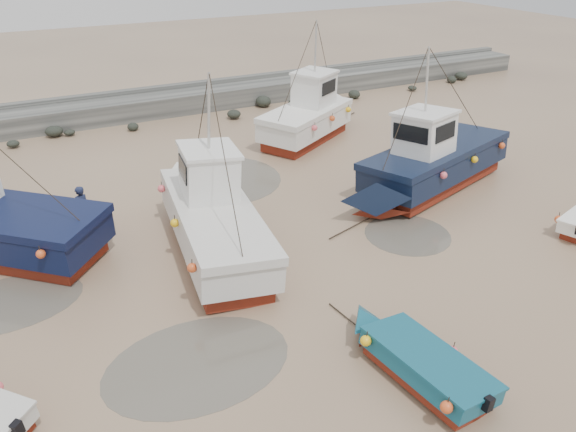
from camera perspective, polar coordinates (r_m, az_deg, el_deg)
name	(u,v)px	position (r m, az deg, el deg)	size (l,w,h in m)	color
ground	(316,310)	(17.46, 2.85, -9.47)	(120.00, 120.00, 0.00)	#9C7F61
seawall	(139,107)	(36.13, -14.93, 10.64)	(60.00, 4.92, 1.50)	slate
puddle_a	(198,363)	(15.78, -9.16, -14.55)	(5.12, 5.12, 0.01)	#595348
puddle_b	(407,234)	(21.89, 12.04, -1.83)	(3.25, 3.25, 0.01)	#595348
puddle_c	(7,303)	(19.74, -26.63, -7.95)	(4.54, 4.54, 0.01)	#595348
puddle_d	(221,179)	(26.33, -6.77, 3.75)	(5.49, 5.49, 0.01)	#595348
dinghy_2	(415,357)	(15.31, 12.79, -13.80)	(2.28, 5.86, 1.43)	maroon
cabin_boat_1	(209,214)	(20.24, -8.04, 0.21)	(3.85, 10.90, 6.22)	maroon
cabin_boat_2	(430,163)	(25.30, 14.19, 5.29)	(11.00, 5.39, 6.22)	maroon
cabin_boat_3	(311,114)	(31.08, 2.36, 10.33)	(8.49, 5.84, 6.22)	maroon
person	(86,230)	(23.07, -19.86, -1.38)	(0.68, 0.44, 1.86)	#1B223E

